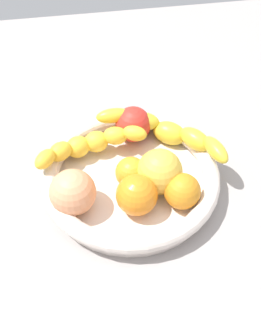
{
  "coord_description": "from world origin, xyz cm",
  "views": [
    {
      "loc": [
        43.46,
        -7.29,
        57.18
      ],
      "look_at": [
        0.0,
        0.0,
        7.56
      ],
      "focal_mm": 43.98,
      "sensor_mm": 36.0,
      "label": 1
    }
  ],
  "objects_px": {
    "peach_blush": "(73,192)",
    "apple_yellow": "(160,172)",
    "orange_front": "(182,191)",
    "banana_draped_right": "(88,144)",
    "orange_mid_left": "(131,173)",
    "banana_draped_left": "(167,132)",
    "tomato_red": "(133,124)",
    "fruit_bowl": "(130,177)",
    "orange_mid_right": "(139,195)"
  },
  "relations": [
    {
      "from": "orange_mid_left",
      "to": "tomato_red",
      "type": "xyz_separation_m",
      "value": [
        -0.11,
        0.02,
        0.01
      ]
    },
    {
      "from": "orange_front",
      "to": "orange_mid_right",
      "type": "relative_size",
      "value": 0.88
    },
    {
      "from": "orange_mid_left",
      "to": "peach_blush",
      "type": "height_order",
      "value": "peach_blush"
    },
    {
      "from": "orange_front",
      "to": "tomato_red",
      "type": "height_order",
      "value": "tomato_red"
    },
    {
      "from": "banana_draped_left",
      "to": "tomato_red",
      "type": "height_order",
      "value": "tomato_red"
    },
    {
      "from": "orange_mid_left",
      "to": "apple_yellow",
      "type": "height_order",
      "value": "apple_yellow"
    },
    {
      "from": "banana_draped_left",
      "to": "peach_blush",
      "type": "bearing_deg",
      "value": -57.57
    },
    {
      "from": "orange_front",
      "to": "tomato_red",
      "type": "bearing_deg",
      "value": -162.8
    },
    {
      "from": "orange_front",
      "to": "peach_blush",
      "type": "height_order",
      "value": "peach_blush"
    },
    {
      "from": "banana_draped_right",
      "to": "apple_yellow",
      "type": "relative_size",
      "value": 2.71
    },
    {
      "from": "banana_draped_right",
      "to": "orange_mid_left",
      "type": "xyz_separation_m",
      "value": [
        0.07,
        0.06,
        -0.01
      ]
    },
    {
      "from": "orange_front",
      "to": "orange_mid_left",
      "type": "relative_size",
      "value": 1.1
    },
    {
      "from": "banana_draped_right",
      "to": "tomato_red",
      "type": "xyz_separation_m",
      "value": [
        -0.04,
        0.08,
        -0.0
      ]
    },
    {
      "from": "orange_mid_left",
      "to": "apple_yellow",
      "type": "relative_size",
      "value": 0.7
    },
    {
      "from": "orange_mid_left",
      "to": "tomato_red",
      "type": "bearing_deg",
      "value": 168.63
    },
    {
      "from": "peach_blush",
      "to": "apple_yellow",
      "type": "bearing_deg",
      "value": 97.56
    },
    {
      "from": "banana_draped_right",
      "to": "peach_blush",
      "type": "bearing_deg",
      "value": -18.27
    },
    {
      "from": "peach_blush",
      "to": "apple_yellow",
      "type": "height_order",
      "value": "apple_yellow"
    },
    {
      "from": "banana_draped_right",
      "to": "orange_mid_left",
      "type": "relative_size",
      "value": 3.84
    },
    {
      "from": "banana_draped_right",
      "to": "peach_blush",
      "type": "distance_m",
      "value": 0.11
    },
    {
      "from": "banana_draped_left",
      "to": "apple_yellow",
      "type": "xyz_separation_m",
      "value": [
        0.09,
        -0.03,
        0.0
      ]
    },
    {
      "from": "banana_draped_right",
      "to": "apple_yellow",
      "type": "distance_m",
      "value": 0.13
    },
    {
      "from": "orange_front",
      "to": "peach_blush",
      "type": "relative_size",
      "value": 0.79
    },
    {
      "from": "orange_front",
      "to": "apple_yellow",
      "type": "distance_m",
      "value": 0.05
    },
    {
      "from": "banana_draped_left",
      "to": "orange_mid_left",
      "type": "distance_m",
      "value": 0.11
    },
    {
      "from": "fruit_bowl",
      "to": "tomato_red",
      "type": "height_order",
      "value": "tomato_red"
    },
    {
      "from": "fruit_bowl",
      "to": "peach_blush",
      "type": "xyz_separation_m",
      "value": [
        0.04,
        -0.1,
        0.03
      ]
    },
    {
      "from": "fruit_bowl",
      "to": "orange_mid_right",
      "type": "xyz_separation_m",
      "value": [
        0.06,
        0.0,
        0.03
      ]
    },
    {
      "from": "apple_yellow",
      "to": "orange_front",
      "type": "bearing_deg",
      "value": 36.35
    },
    {
      "from": "orange_front",
      "to": "orange_mid_left",
      "type": "height_order",
      "value": "orange_front"
    },
    {
      "from": "orange_front",
      "to": "peach_blush",
      "type": "bearing_deg",
      "value": -96.76
    },
    {
      "from": "peach_blush",
      "to": "banana_draped_left",
      "type": "bearing_deg",
      "value": 122.43
    },
    {
      "from": "orange_mid_right",
      "to": "fruit_bowl",
      "type": "bearing_deg",
      "value": -176.34
    },
    {
      "from": "fruit_bowl",
      "to": "tomato_red",
      "type": "xyz_separation_m",
      "value": [
        -0.1,
        0.02,
        0.03
      ]
    },
    {
      "from": "tomato_red",
      "to": "apple_yellow",
      "type": "height_order",
      "value": "apple_yellow"
    },
    {
      "from": "fruit_bowl",
      "to": "orange_mid_right",
      "type": "bearing_deg",
      "value": 3.66
    },
    {
      "from": "banana_draped_left",
      "to": "tomato_red",
      "type": "distance_m",
      "value": 0.06
    },
    {
      "from": "apple_yellow",
      "to": "banana_draped_right",
      "type": "bearing_deg",
      "value": -128.53
    },
    {
      "from": "banana_draped_left",
      "to": "orange_mid_left",
      "type": "relative_size",
      "value": 3.93
    },
    {
      "from": "orange_mid_right",
      "to": "peach_blush",
      "type": "distance_m",
      "value": 0.1
    },
    {
      "from": "orange_mid_left",
      "to": "orange_mid_right",
      "type": "xyz_separation_m",
      "value": [
        0.05,
        0.0,
        0.01
      ]
    },
    {
      "from": "orange_front",
      "to": "apple_yellow",
      "type": "height_order",
      "value": "apple_yellow"
    },
    {
      "from": "fruit_bowl",
      "to": "orange_front",
      "type": "height_order",
      "value": "orange_front"
    },
    {
      "from": "orange_front",
      "to": "apple_yellow",
      "type": "bearing_deg",
      "value": -143.65
    },
    {
      "from": "banana_draped_right",
      "to": "tomato_red",
      "type": "distance_m",
      "value": 0.09
    },
    {
      "from": "fruit_bowl",
      "to": "peach_blush",
      "type": "distance_m",
      "value": 0.11
    },
    {
      "from": "banana_draped_left",
      "to": "apple_yellow",
      "type": "bearing_deg",
      "value": -20.17
    },
    {
      "from": "banana_draped_right",
      "to": "apple_yellow",
      "type": "height_order",
      "value": "apple_yellow"
    },
    {
      "from": "orange_mid_right",
      "to": "peach_blush",
      "type": "xyz_separation_m",
      "value": [
        -0.02,
        -0.1,
        0.0
      ]
    },
    {
      "from": "peach_blush",
      "to": "tomato_red",
      "type": "xyz_separation_m",
      "value": [
        -0.14,
        0.12,
        -0.0
      ]
    }
  ]
}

